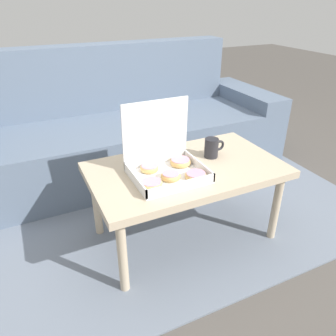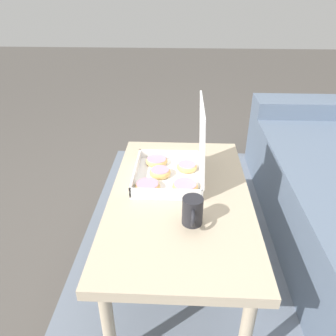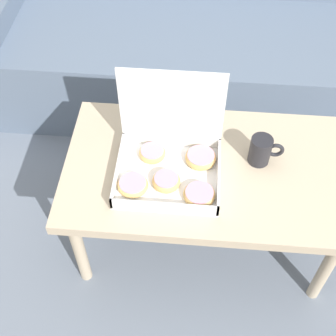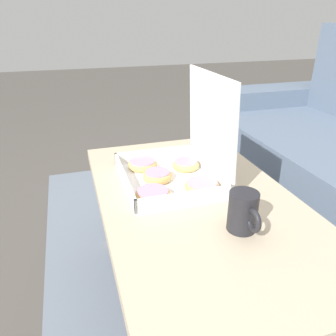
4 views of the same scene
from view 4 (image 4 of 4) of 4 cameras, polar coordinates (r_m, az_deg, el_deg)
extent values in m
plane|color=#514C47|center=(1.33, 10.89, -21.19)|extent=(12.00, 12.00, 0.00)
cube|color=slate|center=(1.47, 21.87, -17.45)|extent=(2.50, 1.93, 0.01)
cube|color=slate|center=(2.35, 16.34, 7.01)|extent=(0.24, 0.85, 0.53)
cube|color=#C6B293|center=(1.01, 5.29, -6.26)|extent=(1.00, 0.58, 0.04)
cylinder|color=#C6B293|center=(1.45, -10.29, -6.56)|extent=(0.04, 0.04, 0.41)
cylinder|color=#C6B293|center=(1.55, 6.75, -3.97)|extent=(0.04, 0.04, 0.41)
cube|color=white|center=(1.09, 0.00, -2.19)|extent=(0.35, 0.30, 0.01)
cube|color=white|center=(1.05, -7.56, -2.00)|extent=(0.35, 0.01, 0.04)
cube|color=white|center=(1.12, 7.05, -0.01)|extent=(0.35, 0.01, 0.04)
cube|color=white|center=(1.23, -2.35, 2.37)|extent=(0.01, 0.30, 0.04)
cube|color=white|center=(0.93, 3.09, -5.36)|extent=(0.01, 0.30, 0.04)
cube|color=white|center=(1.06, 7.43, 8.29)|extent=(0.35, 0.02, 0.30)
torus|color=#E0B266|center=(1.16, 3.10, 0.57)|extent=(0.09, 0.09, 0.03)
cylinder|color=pink|center=(1.15, 3.11, 0.97)|extent=(0.08, 0.08, 0.01)
torus|color=#E0B266|center=(1.07, -1.87, -1.43)|extent=(0.09, 0.09, 0.03)
cylinder|color=pink|center=(1.07, -1.87, -0.97)|extent=(0.08, 0.08, 0.01)
torus|color=#E0B266|center=(0.97, -2.66, -4.70)|extent=(0.11, 0.11, 0.03)
cylinder|color=pink|center=(0.96, -2.67, -4.25)|extent=(0.09, 0.09, 0.01)
torus|color=#E0B266|center=(1.01, 5.94, -3.26)|extent=(0.11, 0.11, 0.03)
cylinder|color=pink|center=(1.01, 5.96, -2.80)|extent=(0.09, 0.09, 0.01)
torus|color=#E0B266|center=(1.16, -4.44, 0.62)|extent=(0.10, 0.10, 0.03)
cylinder|color=pink|center=(1.16, -4.45, 0.99)|extent=(0.09, 0.09, 0.01)
cylinder|color=#232328|center=(0.86, 12.88, -7.36)|extent=(0.08, 0.08, 0.11)
torus|color=#232328|center=(0.82, 14.64, -8.83)|extent=(0.06, 0.01, 0.06)
camera|label=1|loc=(1.82, -55.87, 24.53)|focal=35.00mm
camera|label=2|loc=(0.54, 125.35, 16.14)|focal=35.00mm
camera|label=3|loc=(1.32, -76.31, 45.08)|focal=50.00mm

